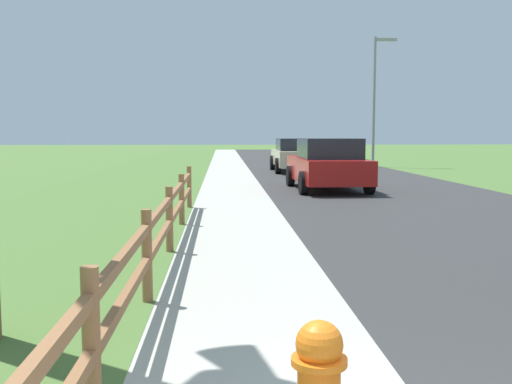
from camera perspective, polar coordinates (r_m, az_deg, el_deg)
The scene contains 8 objects.
ground_plane at distance 26.96m, azimuth -0.50°, elevation 1.99°, with size 120.00×120.00×0.00m, color #4C6F32.
road_asphalt at distance 29.32m, azimuth 6.16°, elevation 2.26°, with size 7.00×66.00×0.01m, color #313131.
curb_concrete at distance 28.98m, azimuth -6.63°, elevation 2.22°, with size 6.00×66.00×0.01m, color #B1AFA3.
grass_verge at distance 29.10m, azimuth -9.59°, elevation 2.20°, with size 5.00×66.00×0.00m, color #4C6F32.
rail_fence at distance 7.56m, azimuth -9.27°, elevation -3.44°, with size 0.11×13.21×0.98m.
parked_suv_red at distance 18.35m, azimuth 6.95°, elevation 2.64°, with size 2.22×4.47×1.61m.
parked_car_beige at distance 26.90m, azimuth 3.84°, elevation 3.61°, with size 2.08×4.48×1.52m.
street_lamp at distance 31.18m, azimuth 11.55°, elevation 9.59°, with size 1.17×0.20×6.62m.
Camera 1 is at (-1.28, -1.87, 1.78)m, focal length 41.37 mm.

